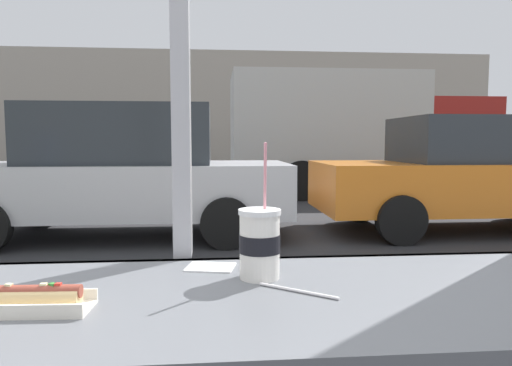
% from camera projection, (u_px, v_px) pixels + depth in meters
% --- Properties ---
extents(ground_plane, '(60.00, 60.00, 0.00)m').
position_uv_depth(ground_plane, '(211.00, 208.00, 9.27)').
color(ground_plane, '#2D2D30').
extents(sidewalk_strip, '(16.00, 2.80, 0.10)m').
position_uv_depth(sidewalk_strip, '(202.00, 342.00, 2.92)').
color(sidewalk_strip, '#9E998E').
rests_on(sidewalk_strip, ground).
extents(building_facade_far, '(28.00, 1.20, 5.73)m').
position_uv_depth(building_facade_far, '(213.00, 111.00, 23.09)').
color(building_facade_far, '#A89E8E').
rests_on(building_facade_far, ground).
extents(soda_cup_left, '(0.10, 0.10, 0.32)m').
position_uv_depth(soda_cup_left, '(260.00, 243.00, 1.10)').
color(soda_cup_left, white).
rests_on(soda_cup_left, window_counter).
extents(hotdog_tray_near, '(0.27, 0.11, 0.05)m').
position_uv_depth(hotdog_tray_near, '(19.00, 299.00, 0.89)').
color(hotdog_tray_near, silver).
rests_on(hotdog_tray_near, window_counter).
extents(loose_straw, '(0.16, 0.12, 0.01)m').
position_uv_depth(loose_straw, '(298.00, 291.00, 1.00)').
color(loose_straw, white).
rests_on(loose_straw, window_counter).
extents(napkin_wrapper, '(0.14, 0.11, 0.00)m').
position_uv_depth(napkin_wrapper, '(211.00, 267.00, 1.19)').
color(napkin_wrapper, white).
rests_on(napkin_wrapper, window_counter).
extents(parked_car_silver, '(4.59, 1.97, 1.80)m').
position_uv_depth(parked_car_silver, '(122.00, 172.00, 6.38)').
color(parked_car_silver, '#BCBCC1').
rests_on(parked_car_silver, ground).
extents(parked_car_orange, '(4.50, 1.91, 1.67)m').
position_uv_depth(parked_car_orange, '(473.00, 173.00, 6.82)').
color(parked_car_orange, orange).
rests_on(parked_car_orange, ground).
extents(box_truck, '(6.26, 2.44, 2.93)m').
position_uv_depth(box_truck, '(353.00, 130.00, 11.43)').
color(box_truck, beige).
rests_on(box_truck, ground).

